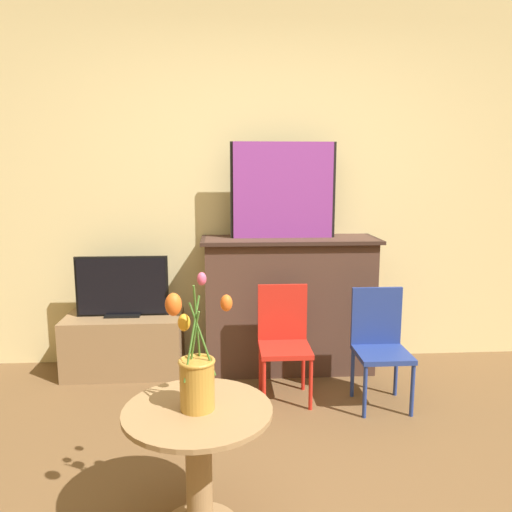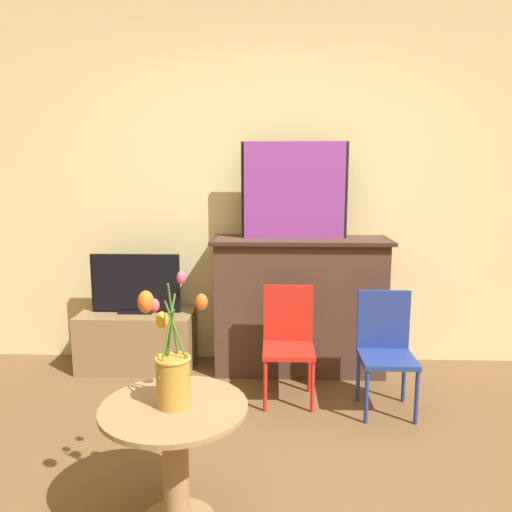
% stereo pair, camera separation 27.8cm
% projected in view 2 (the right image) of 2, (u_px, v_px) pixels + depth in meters
% --- Properties ---
extents(wall_back, '(8.00, 0.06, 2.70)m').
position_uv_depth(wall_back, '(275.00, 182.00, 3.67)').
color(wall_back, beige).
rests_on(wall_back, ground).
extents(fireplace_mantel, '(1.24, 0.45, 0.96)m').
position_uv_depth(fireplace_mantel, '(299.00, 303.00, 3.58)').
color(fireplace_mantel, '#4C3328').
rests_on(fireplace_mantel, ground).
extents(painting, '(0.74, 0.03, 0.67)m').
position_uv_depth(painting, '(294.00, 190.00, 3.45)').
color(painting, black).
rests_on(painting, fireplace_mantel).
extents(tv_stand, '(0.82, 0.40, 0.42)m').
position_uv_depth(tv_stand, '(138.00, 340.00, 3.65)').
color(tv_stand, olive).
rests_on(tv_stand, ground).
extents(tv_monitor, '(0.64, 0.12, 0.43)m').
position_uv_depth(tv_monitor, '(135.00, 284.00, 3.59)').
color(tv_monitor, black).
rests_on(tv_monitor, tv_stand).
extents(chair_red, '(0.32, 0.32, 0.71)m').
position_uv_depth(chair_red, '(288.00, 337.00, 3.13)').
color(chair_red, red).
rests_on(chair_red, ground).
extents(chair_blue, '(0.32, 0.32, 0.71)m').
position_uv_depth(chair_blue, '(385.00, 345.00, 2.99)').
color(chair_blue, navy).
rests_on(chair_blue, ground).
extents(side_table, '(0.58, 0.58, 0.53)m').
position_uv_depth(side_table, '(175.00, 449.00, 1.97)').
color(side_table, '#99754C').
rests_on(side_table, ground).
extents(vase_tulips, '(0.24, 0.25, 0.51)m').
position_uv_depth(vase_tulips, '(172.00, 367.00, 1.91)').
color(vase_tulips, '#B78433').
rests_on(vase_tulips, side_table).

